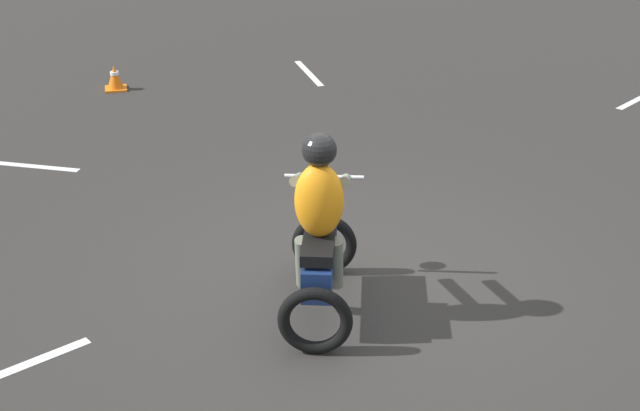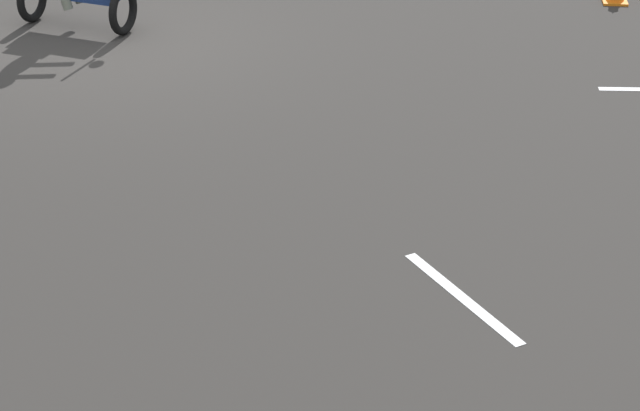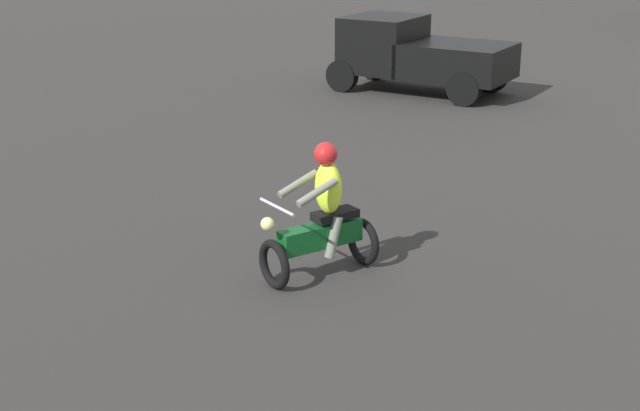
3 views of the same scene
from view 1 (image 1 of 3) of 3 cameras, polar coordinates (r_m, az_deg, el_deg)
ground_plane at (r=8.21m, az=2.57°, el=-4.85°), size 120.00×120.00×0.00m
motorcycle_rider_foreground at (r=7.38m, az=-0.02°, el=-2.04°), size 1.56×1.00×1.66m
traffic_cone_near_left at (r=13.78m, az=-12.99°, el=7.95°), size 0.32×0.32×0.37m
lane_stripe_w at (r=14.30m, az=-0.72°, el=8.48°), size 1.42×0.18×0.01m
lane_stripe_sw at (r=11.36m, az=-19.29°, el=2.53°), size 0.88×1.69×0.01m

